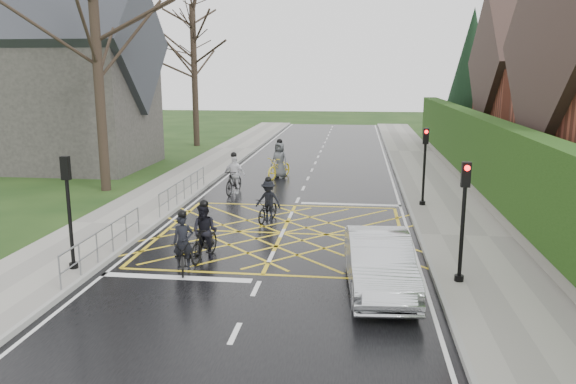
% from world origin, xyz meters
% --- Properties ---
extents(ground, '(120.00, 120.00, 0.00)m').
position_xyz_m(ground, '(0.00, 0.00, 0.00)').
color(ground, black).
rests_on(ground, ground).
extents(road, '(9.00, 80.00, 0.01)m').
position_xyz_m(road, '(0.00, 0.00, 0.01)').
color(road, black).
rests_on(road, ground).
extents(sidewalk_right, '(3.00, 80.00, 0.15)m').
position_xyz_m(sidewalk_right, '(6.00, 0.00, 0.07)').
color(sidewalk_right, gray).
rests_on(sidewalk_right, ground).
extents(sidewalk_left, '(3.00, 80.00, 0.15)m').
position_xyz_m(sidewalk_left, '(-6.00, 0.00, 0.07)').
color(sidewalk_left, gray).
rests_on(sidewalk_left, ground).
extents(stone_wall, '(0.50, 38.00, 0.70)m').
position_xyz_m(stone_wall, '(7.75, 6.00, 0.35)').
color(stone_wall, slate).
rests_on(stone_wall, ground).
extents(hedge, '(0.90, 38.00, 2.80)m').
position_xyz_m(hedge, '(7.75, 6.00, 2.10)').
color(hedge, '#18360E').
rests_on(hedge, stone_wall).
extents(house_far, '(9.80, 8.80, 10.30)m').
position_xyz_m(house_far, '(14.75, 18.00, 4.36)').
color(house_far, brown).
rests_on(house_far, ground).
extents(conifer, '(4.60, 4.60, 10.00)m').
position_xyz_m(conifer, '(10.75, 26.00, 4.99)').
color(conifer, black).
rests_on(conifer, ground).
extents(church, '(8.80, 7.80, 11.00)m').
position_xyz_m(church, '(-13.54, 12.00, 4.93)').
color(church, '#2D2B28').
rests_on(church, ground).
extents(tree_near, '(9.24, 9.24, 11.44)m').
position_xyz_m(tree_near, '(-9.00, 6.00, 7.91)').
color(tree_near, black).
rests_on(tree_near, ground).
extents(tree_mid, '(10.08, 10.08, 12.48)m').
position_xyz_m(tree_mid, '(-10.00, 14.00, 8.63)').
color(tree_mid, black).
rests_on(tree_mid, ground).
extents(tree_far, '(8.40, 8.40, 10.40)m').
position_xyz_m(tree_far, '(-9.30, 22.00, 7.19)').
color(tree_far, black).
rests_on(tree_far, ground).
extents(railing_south, '(0.05, 5.04, 1.03)m').
position_xyz_m(railing_south, '(-4.65, -3.50, 0.78)').
color(railing_south, slate).
rests_on(railing_south, ground).
extents(railing_north, '(0.05, 6.04, 1.03)m').
position_xyz_m(railing_north, '(-4.65, 4.00, 0.79)').
color(railing_north, slate).
rests_on(railing_north, ground).
extents(traffic_light_ne, '(0.24, 0.31, 3.21)m').
position_xyz_m(traffic_light_ne, '(5.10, 4.20, 1.66)').
color(traffic_light_ne, black).
rests_on(traffic_light_ne, ground).
extents(traffic_light_se, '(0.24, 0.31, 3.21)m').
position_xyz_m(traffic_light_se, '(5.10, -4.20, 1.66)').
color(traffic_light_se, black).
rests_on(traffic_light_se, ground).
extents(traffic_light_sw, '(0.24, 0.31, 3.21)m').
position_xyz_m(traffic_light_sw, '(-5.10, -4.50, 1.66)').
color(traffic_light_sw, black).
rests_on(traffic_light_sw, ground).
extents(cyclist_rear, '(1.12, 1.84, 1.69)m').
position_xyz_m(cyclist_rear, '(-2.24, -3.86, 0.55)').
color(cyclist_rear, black).
rests_on(cyclist_rear, ground).
extents(cyclist_back, '(0.88, 1.82, 1.77)m').
position_xyz_m(cyclist_back, '(-1.89, -2.91, 0.67)').
color(cyclist_back, black).
rests_on(cyclist_back, ground).
extents(cyclist_mid, '(1.07, 1.77, 1.64)m').
position_xyz_m(cyclist_mid, '(-0.73, 1.59, 0.60)').
color(cyclist_mid, black).
rests_on(cyclist_mid, ground).
extents(cyclist_front, '(1.06, 1.93, 1.88)m').
position_xyz_m(cyclist_front, '(-2.98, 6.00, 0.69)').
color(cyclist_front, black).
rests_on(cyclist_front, ground).
extents(cyclist_lead, '(1.47, 2.20, 2.02)m').
position_xyz_m(cyclist_lead, '(-1.47, 9.99, 0.70)').
color(cyclist_lead, gold).
rests_on(cyclist_lead, ground).
extents(car, '(1.85, 4.46, 1.43)m').
position_xyz_m(car, '(3.06, -4.70, 0.72)').
color(car, '#B9BCC0').
rests_on(car, ground).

